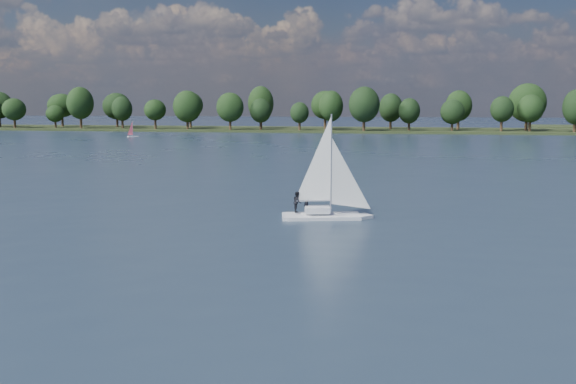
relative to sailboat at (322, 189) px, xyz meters
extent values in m
plane|color=#233342|center=(8.32, 66.96, -2.64)|extent=(700.00, 700.00, 0.00)
cube|color=black|center=(8.32, 178.96, -2.64)|extent=(660.00, 40.00, 1.50)
cube|color=silver|center=(0.10, 0.00, -2.64)|extent=(7.46, 3.68, 0.85)
cube|color=silver|center=(0.10, 0.00, -1.79)|extent=(2.36, 1.74, 0.53)
cylinder|color=silver|center=(0.10, 0.00, 2.17)|extent=(0.13, 0.13, 8.46)
imported|color=black|center=(-1.39, 0.16, -1.18)|extent=(0.61, 0.76, 1.82)
imported|color=black|center=(-2.15, -0.18, -1.18)|extent=(0.84, 1.00, 1.82)
cube|color=white|center=(-72.72, 125.44, -2.64)|extent=(3.14, 3.05, 0.51)
cylinder|color=silver|center=(-72.72, 125.44, -0.11)|extent=(0.09, 0.09, 4.49)
camera|label=1|loc=(6.85, -54.28, 7.31)|focal=40.00mm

